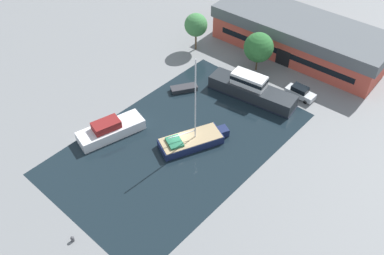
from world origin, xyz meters
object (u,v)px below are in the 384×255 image
(quay_tree_by_water, at_px, (196,25))
(warehouse_building, at_px, (300,36))
(quay_tree_near_building, at_px, (259,47))
(sailboat_moored, at_px, (192,140))
(parked_car, at_px, (300,92))
(small_dinghy, at_px, (184,88))
(cabin_boat, at_px, (110,130))
(motor_cruiser, at_px, (251,89))

(quay_tree_by_water, bearing_deg, warehouse_building, 39.72)
(quay_tree_by_water, bearing_deg, quay_tree_near_building, 9.75)
(quay_tree_near_building, relative_size, sailboat_moored, 0.49)
(quay_tree_near_building, xyz_separation_m, parked_car, (8.76, -1.33, -3.24))
(warehouse_building, xyz_separation_m, sailboat_moored, (1.60, -28.08, -2.24))
(small_dinghy, height_order, cabin_boat, cabin_boat)
(quay_tree_by_water, bearing_deg, sailboat_moored, -49.54)
(quay_tree_near_building, relative_size, motor_cruiser, 0.48)
(cabin_boat, bearing_deg, warehouse_building, 92.13)
(warehouse_building, height_order, sailboat_moored, sailboat_moored)
(quay_tree_by_water, height_order, small_dinghy, quay_tree_by_water)
(quay_tree_near_building, height_order, small_dinghy, quay_tree_near_building)
(parked_car, relative_size, sailboat_moored, 0.34)
(quay_tree_by_water, distance_m, parked_car, 20.19)
(quay_tree_near_building, distance_m, quay_tree_by_water, 11.26)
(warehouse_building, xyz_separation_m, quay_tree_by_water, (-13.08, -10.87, 1.62))
(quay_tree_by_water, relative_size, sailboat_moored, 0.49)
(warehouse_building, bearing_deg, quay_tree_near_building, -105.71)
(warehouse_building, distance_m, cabin_boat, 34.89)
(quay_tree_near_building, distance_m, small_dinghy, 13.06)
(warehouse_building, relative_size, motor_cruiser, 2.16)
(motor_cruiser, xyz_separation_m, cabin_boat, (-8.98, -18.94, -0.44))
(quay_tree_by_water, relative_size, cabin_boat, 0.69)
(quay_tree_near_building, bearing_deg, cabin_boat, -102.56)
(quay_tree_near_building, height_order, quay_tree_by_water, quay_tree_by_water)
(quay_tree_by_water, relative_size, motor_cruiser, 0.48)
(motor_cruiser, height_order, cabin_boat, motor_cruiser)
(motor_cruiser, xyz_separation_m, small_dinghy, (-8.26, -5.42, -1.00))
(cabin_boat, bearing_deg, quay_tree_by_water, 118.08)
(small_dinghy, distance_m, cabin_boat, 13.55)
(cabin_boat, bearing_deg, sailboat_moored, 47.55)
(warehouse_building, height_order, quay_tree_near_building, quay_tree_near_building)
(motor_cruiser, bearing_deg, small_dinghy, 114.67)
(warehouse_building, xyz_separation_m, quay_tree_near_building, (-1.99, -8.96, 1.20))
(sailboat_moored, xyz_separation_m, motor_cruiser, (-0.19, 13.01, 0.69))
(parked_car, height_order, motor_cruiser, motor_cruiser)
(quay_tree_near_building, xyz_separation_m, quay_tree_by_water, (-11.09, -1.90, 0.43))
(motor_cruiser, bearing_deg, sailboat_moored, 172.24)
(cabin_boat, bearing_deg, small_dinghy, 101.65)
(sailboat_moored, bearing_deg, quay_tree_near_building, 124.83)
(quay_tree_by_water, distance_m, small_dinghy, 12.20)
(sailboat_moored, bearing_deg, parked_car, 97.99)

